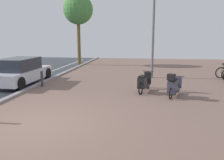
# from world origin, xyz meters

# --- Properties ---
(ground) EXTENTS (21.00, 40.00, 0.13)m
(ground) POSITION_xyz_m (1.43, 0.00, -0.02)
(ground) COLOR #282B32
(scooter_near) EXTENTS (0.87, 1.71, 1.02)m
(scooter_near) POSITION_xyz_m (4.10, 3.55, 0.46)
(scooter_near) COLOR black
(scooter_near) RESTS_ON ground
(scooter_mid) EXTENTS (0.72, 1.74, 0.87)m
(scooter_mid) POSITION_xyz_m (2.89, 4.19, 0.41)
(scooter_mid) COLOR black
(scooter_mid) RESTS_ON ground
(parked_car_near) EXTENTS (1.79, 4.05, 1.34)m
(parked_car_near) POSITION_xyz_m (-3.47, 5.16, 0.63)
(parked_car_near) COLOR silver
(parked_car_near) RESTS_ON ground
(lamp_post) EXTENTS (0.20, 0.52, 6.56)m
(lamp_post) POSITION_xyz_m (3.35, 7.95, 3.61)
(lamp_post) COLOR slate
(lamp_post) RESTS_ON ground
(street_tree) EXTENTS (2.50, 2.50, 5.89)m
(street_tree) POSITION_xyz_m (-2.73, 13.58, 4.59)
(street_tree) COLOR brown
(street_tree) RESTS_ON ground
(bollard_far) EXTENTS (0.12, 0.12, 0.76)m
(bollard_far) POSITION_xyz_m (-2.05, 4.61, 0.38)
(bollard_far) COLOR #38383D
(bollard_far) RESTS_ON ground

